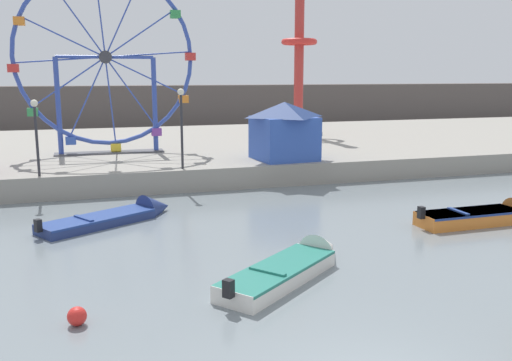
{
  "coord_description": "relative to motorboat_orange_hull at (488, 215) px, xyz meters",
  "views": [
    {
      "loc": [
        -4.8,
        -8.02,
        5.61
      ],
      "look_at": [
        1.3,
        11.57,
        1.68
      ],
      "focal_mm": 39.24,
      "sensor_mm": 36.0,
      "label": 1
    }
  ],
  "objects": [
    {
      "name": "drop_tower_red_tower",
      "position": [
        0.96,
        22.31,
        6.43
      ],
      "size": [
        2.8,
        2.8,
        12.62
      ],
      "color": "#BC332D",
      "rests_on": "quay_promenade"
    },
    {
      "name": "quay_promenade",
      "position": [
        -9.86,
        20.24,
        0.27
      ],
      "size": [
        110.0,
        22.91,
        1.1
      ],
      "primitive_type": "cube",
      "color": "gray",
      "rests_on": "ground_plane"
    },
    {
      "name": "motorboat_white_red_stripe",
      "position": [
        -9.01,
        -2.92,
        -0.03
      ],
      "size": [
        5.04,
        4.36,
        1.22
      ],
      "rotation": [
        0.0,
        0.0,
        0.67
      ],
      "color": "silver",
      "rests_on": "ground_plane"
    },
    {
      "name": "carnival_booth_blue_tent",
      "position": [
        -4.42,
        10.68,
        2.41
      ],
      "size": [
        3.5,
        3.49,
        3.06
      ],
      "rotation": [
        0.0,
        0.0,
        0.08
      ],
      "color": "#3356B7",
      "rests_on": "quay_promenade"
    },
    {
      "name": "ferris_wheel_blue_frame",
      "position": [
        -13.21,
        15.89,
        6.03
      ],
      "size": [
        10.19,
        1.2,
        10.37
      ],
      "color": "#334CA8",
      "rests_on": "quay_promenade"
    },
    {
      "name": "distant_town_skyline",
      "position": [
        -9.86,
        42.92,
        1.92
      ],
      "size": [
        140.0,
        3.0,
        4.4
      ],
      "primitive_type": "cube",
      "color": "#564C47",
      "rests_on": "ground_plane"
    },
    {
      "name": "promenade_lamp_far",
      "position": [
        -10.13,
        9.33,
        3.33
      ],
      "size": [
        0.32,
        0.32,
        3.83
      ],
      "color": "#2D2D33",
      "rests_on": "quay_promenade"
    },
    {
      "name": "promenade_lamp_near",
      "position": [
        -16.61,
        9.27,
        3.08
      ],
      "size": [
        0.32,
        0.32,
        3.4
      ],
      "color": "#2D2D33",
      "rests_on": "quay_promenade"
    },
    {
      "name": "motorboat_navy_blue",
      "position": [
        -13.31,
        4.56,
        -0.08
      ],
      "size": [
        5.48,
        3.95,
        1.27
      ],
      "rotation": [
        0.0,
        0.0,
        0.53
      ],
      "color": "navy",
      "rests_on": "ground_plane"
    },
    {
      "name": "motorboat_orange_hull",
      "position": [
        0.0,
        0.0,
        0.0
      ],
      "size": [
        5.36,
        1.41,
        1.25
      ],
      "rotation": [
        0.0,
        0.0,
        0.02
      ],
      "color": "orange",
      "rests_on": "ground_plane"
    },
    {
      "name": "mooring_buoy_orange",
      "position": [
        -15.01,
        -4.66,
        -0.06
      ],
      "size": [
        0.44,
        0.44,
        0.44
      ],
      "primitive_type": "sphere",
      "color": "red",
      "rests_on": "ground_plane"
    }
  ]
}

